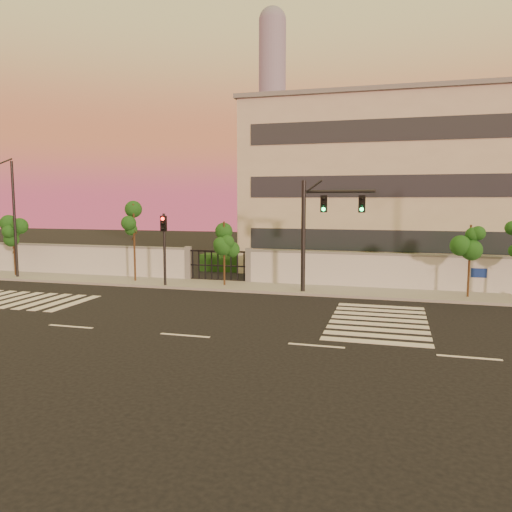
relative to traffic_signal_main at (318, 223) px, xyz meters
name	(u,v)px	position (x,y,z in m)	size (l,w,h in m)	color
ground	(185,336)	(-3.56, -9.60, -3.89)	(120.00, 120.00, 0.00)	black
sidewalk	(258,287)	(-3.56, 0.90, -3.81)	(60.00, 3.00, 0.15)	gray
perimeter_wall	(266,267)	(-3.46, 2.40, -2.82)	(60.00, 0.36, 2.20)	silver
hedge_row	(292,266)	(-2.40, 5.14, -3.07)	(41.00, 4.25, 1.80)	#103711
institutional_building	(416,186)	(5.44, 12.39, 2.27)	(24.40, 12.40, 12.25)	#BBB29E
distant_skyscraper	(272,105)	(-68.56, 270.40, 58.09)	(16.00, 16.00, 118.00)	slate
road_markings	(186,312)	(-5.14, -5.84, -3.88)	(57.00, 7.62, 0.02)	silver
street_tree_b	(14,235)	(-20.24, 0.75, -1.04)	(1.55, 1.23, 3.86)	#382314
street_tree_c	(134,225)	(-11.42, 0.83, -0.30)	(1.49, 1.19, 4.88)	#382314
street_tree_d	(225,239)	(-5.54, 0.73, -1.03)	(1.33, 1.06, 3.88)	#382314
street_tree_e	(470,245)	(7.74, 0.73, -1.05)	(1.33, 1.06, 3.86)	#382314
traffic_signal_main	(318,223)	(0.00, 0.00, 0.00)	(3.88, 0.70, 6.15)	black
traffic_signal_secondary	(164,241)	(-8.91, -0.25, -1.13)	(0.34, 0.33, 4.34)	black
streetlight_west	(12,213)	(-19.67, 0.05, 0.41)	(0.47, 1.91, 7.95)	black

